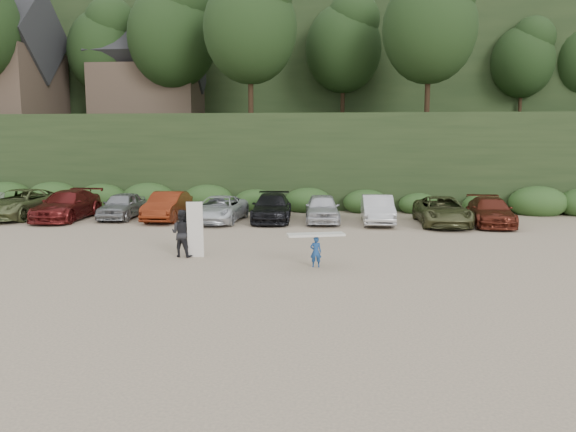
# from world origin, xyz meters

# --- Properties ---
(ground) EXTENTS (120.00, 120.00, 0.00)m
(ground) POSITION_xyz_m (0.00, 0.00, 0.00)
(ground) COLOR tan
(ground) RESTS_ON ground
(hillside_backdrop) EXTENTS (90.00, 41.50, 28.00)m
(hillside_backdrop) POSITION_xyz_m (-0.26, 35.93, 11.22)
(hillside_backdrop) COLOR black
(hillside_backdrop) RESTS_ON ground
(parked_cars) EXTENTS (33.75, 6.03, 1.61)m
(parked_cars) POSITION_xyz_m (-5.30, 10.01, 0.75)
(parked_cars) COLOR #B2B2B7
(parked_cars) RESTS_ON ground
(child_surfer) EXTENTS (2.06, 1.07, 1.19)m
(child_surfer) POSITION_xyz_m (2.37, -0.47, 0.81)
(child_surfer) COLOR navy
(child_surfer) RESTS_ON ground
(adult_surfer) EXTENTS (1.36, 0.85, 2.12)m
(adult_surfer) POSITION_xyz_m (-2.71, 0.74, 0.91)
(adult_surfer) COLOR black
(adult_surfer) RESTS_ON ground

